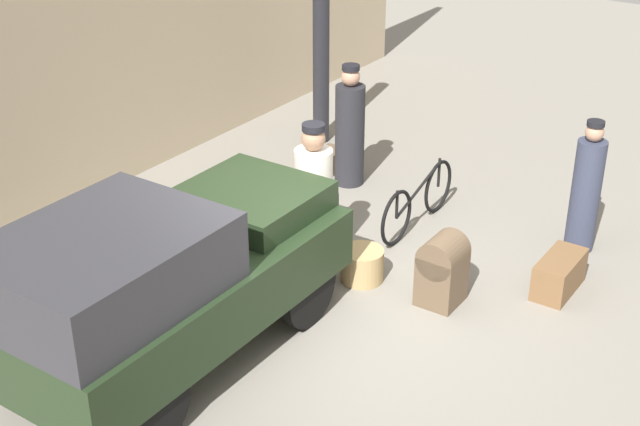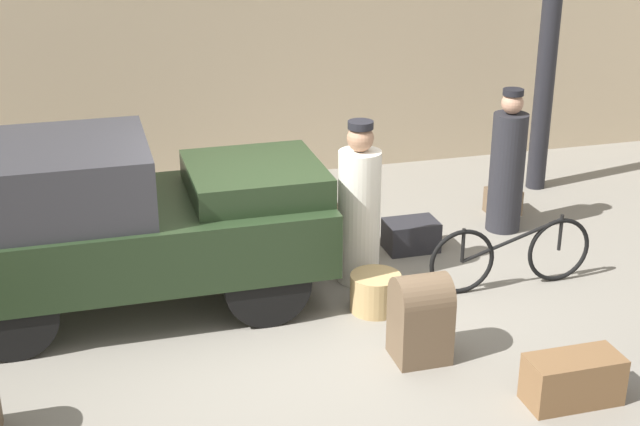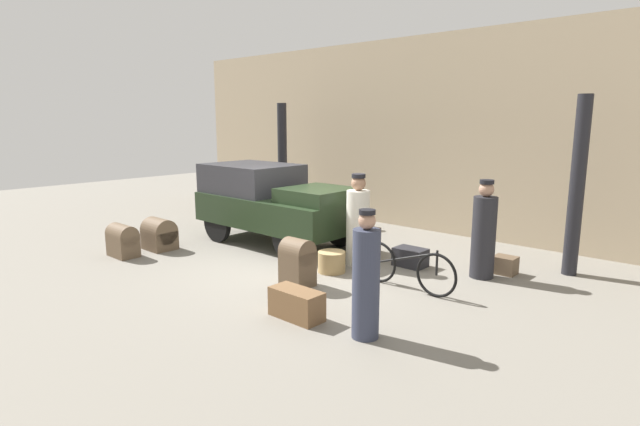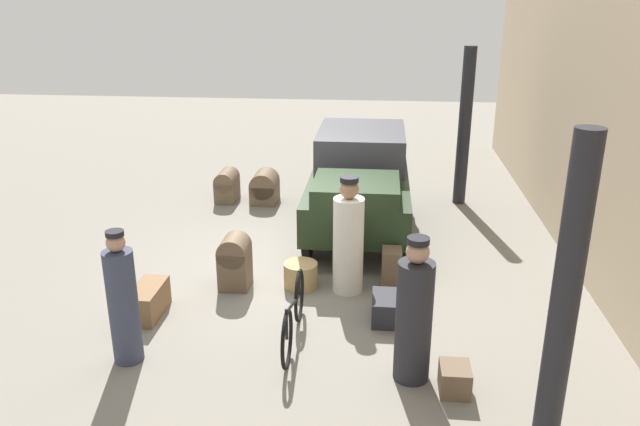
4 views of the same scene
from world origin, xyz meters
TOP-DOWN VIEW (x-y plane):
  - ground_plane at (0.00, 0.00)m, footprint 30.00×30.00m
  - station_building_facade at (0.00, 4.08)m, footprint 16.00×0.15m
  - canopy_pillar_left at (-3.30, 2.61)m, footprint 0.24×0.24m
  - canopy_pillar_right at (3.78, 2.61)m, footprint 0.24×0.24m
  - truck at (-1.62, 0.70)m, footprint 3.57×1.64m
  - bicycle at (2.12, 0.07)m, footprint 1.72×0.04m
  - wicker_basket at (0.68, -0.03)m, footprint 0.48×0.48m
  - conductor_in_dark_uniform at (0.72, 0.64)m, footprint 0.42×0.42m
  - porter_with_bicycle at (2.73, 1.45)m, footprint 0.39×0.39m
  - porter_standing_middle at (2.70, -1.74)m, footprint 0.33×0.33m
  - suitcase_tan_flat at (0.54, 1.25)m, footprint 0.36×0.28m
  - trunk_umber_medium at (1.67, -1.89)m, footprint 0.75×0.35m
  - suitcase_black_upright at (-2.94, -1.21)m, footprint 0.62×0.51m
  - suitcase_small_leather at (2.95, 1.89)m, footprint 0.37×0.32m
  - trunk_barrel_dark at (0.76, -0.95)m, footprint 0.46×0.41m
  - trunk_wicker_pale at (-2.97, -1.97)m, footprint 0.63×0.39m
  - trunk_large_brown at (1.50, 1.19)m, footprint 0.56×0.39m

SIDE VIEW (x-z plane):
  - ground_plane at x=0.00m, z-range 0.00..0.00m
  - suitcase_small_leather at x=2.95m, z-range 0.00..0.30m
  - trunk_large_brown at x=1.50m, z-range 0.00..0.33m
  - wicker_basket at x=0.68m, z-range 0.00..0.36m
  - trunk_umber_medium at x=1.67m, z-range 0.00..0.40m
  - suitcase_tan_flat at x=0.54m, z-range 0.00..0.56m
  - suitcase_black_upright at x=-2.94m, z-range -0.02..0.62m
  - trunk_wicker_pale at x=-2.97m, z-range 0.00..0.63m
  - bicycle at x=2.12m, z-range -0.01..0.71m
  - trunk_barrel_dark at x=0.76m, z-range 0.02..0.79m
  - porter_standing_middle at x=2.70m, z-range -0.06..1.52m
  - porter_with_bicycle at x=2.73m, z-range -0.07..1.57m
  - conductor_in_dark_uniform at x=0.72m, z-range -0.08..1.58m
  - truck at x=-1.62m, z-range 0.10..1.75m
  - canopy_pillar_left at x=-3.30m, z-range 0.00..3.01m
  - canopy_pillar_right at x=3.78m, z-range 0.00..3.01m
  - station_building_facade at x=0.00m, z-range 0.00..4.50m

